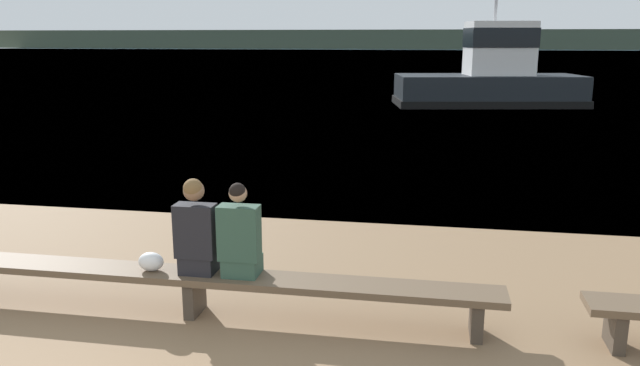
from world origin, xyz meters
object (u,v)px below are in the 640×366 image
object	(u,v)px
person_left	(196,231)
tugboat_red	(491,79)
bench_main	(194,280)
person_right	(240,237)
shopping_bag	(151,262)

from	to	relation	value
person_left	tugboat_red	size ratio (longest dim) A/B	0.12
bench_main	person_right	size ratio (longest dim) A/B	6.41
bench_main	tugboat_red	size ratio (longest dim) A/B	0.76
tugboat_red	person_right	bearing A→B (deg)	158.46
person_right	shopping_bag	size ratio (longest dim) A/B	3.66
tugboat_red	person_left	bearing A→B (deg)	157.31
person_left	tugboat_red	xyz separation A→B (m)	(4.97, 23.04, 0.21)
person_right	shopping_bag	distance (m)	1.07
bench_main	person_left	size ratio (longest dim) A/B	6.25
person_right	person_left	bearing A→B (deg)	-179.76
tugboat_red	bench_main	bearing A→B (deg)	157.18
person_right	shopping_bag	world-z (taller)	person_right
shopping_bag	tugboat_red	xyz separation A→B (m)	(5.50, 23.07, 0.58)
person_left	shopping_bag	xyz separation A→B (m)	(-0.53, -0.02, -0.37)
bench_main	person_right	xyz separation A→B (m)	(0.54, 0.00, 0.53)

